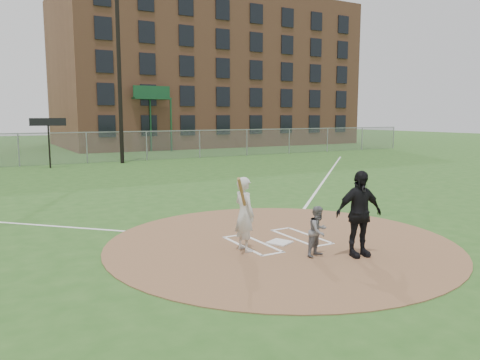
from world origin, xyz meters
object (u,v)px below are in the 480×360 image
home_plate (280,242)px  catcher (318,231)px  batter_at_plate (244,214)px  umpire (359,214)px

home_plate → catcher: 1.38m
catcher → batter_at_plate: (-1.19, 1.15, 0.30)m
home_plate → umpire: 2.13m
home_plate → batter_at_plate: bearing=-173.6°
home_plate → batter_at_plate: size_ratio=0.28×
catcher → umpire: size_ratio=0.59×
catcher → batter_at_plate: size_ratio=0.62×
umpire → home_plate: bearing=128.1°
home_plate → umpire: size_ratio=0.26×
umpire → batter_at_plate: 2.51m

